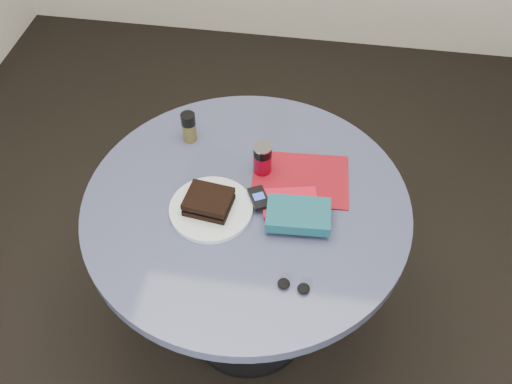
# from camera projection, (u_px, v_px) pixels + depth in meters

# --- Properties ---
(ground) EXTENTS (4.00, 4.00, 0.00)m
(ground) POSITION_uv_depth(u_px,v_px,m) (249.00, 321.00, 2.30)
(ground) COLOR black
(ground) RESTS_ON ground
(table) EXTENTS (1.00, 1.00, 0.75)m
(table) POSITION_uv_depth(u_px,v_px,m) (247.00, 234.00, 1.85)
(table) COLOR black
(table) RESTS_ON ground
(plate) EXTENTS (0.32, 0.32, 0.02)m
(plate) POSITION_uv_depth(u_px,v_px,m) (211.00, 209.00, 1.70)
(plate) COLOR silver
(plate) RESTS_ON table
(sandwich) EXTENTS (0.15, 0.13, 0.05)m
(sandwich) POSITION_uv_depth(u_px,v_px,m) (209.00, 202.00, 1.68)
(sandwich) COLOR black
(sandwich) RESTS_ON plate
(soda_can) EXTENTS (0.07, 0.07, 0.11)m
(soda_can) POSITION_uv_depth(u_px,v_px,m) (262.00, 159.00, 1.77)
(soda_can) COLOR maroon
(soda_can) RESTS_ON table
(pepper_grinder) EXTENTS (0.06, 0.06, 0.11)m
(pepper_grinder) POSITION_uv_depth(u_px,v_px,m) (189.00, 127.00, 1.87)
(pepper_grinder) COLOR #504722
(pepper_grinder) RESTS_ON table
(magazine) EXTENTS (0.31, 0.24, 0.01)m
(magazine) POSITION_uv_depth(u_px,v_px,m) (300.00, 179.00, 1.79)
(magazine) COLOR maroon
(magazine) RESTS_ON table
(red_book) EXTENTS (0.19, 0.14, 0.01)m
(red_book) POSITION_uv_depth(u_px,v_px,m) (290.00, 203.00, 1.71)
(red_book) COLOR red
(red_book) RESTS_ON magazine
(novel) EXTENTS (0.19, 0.13, 0.04)m
(novel) POSITION_uv_depth(u_px,v_px,m) (298.00, 215.00, 1.65)
(novel) COLOR #114654
(novel) RESTS_ON red_book
(mp3_player) EXTENTS (0.08, 0.10, 0.02)m
(mp3_player) POSITION_uv_depth(u_px,v_px,m) (259.00, 198.00, 1.71)
(mp3_player) COLOR black
(mp3_player) RESTS_ON red_book
(headphones) EXTENTS (0.09, 0.05, 0.02)m
(headphones) POSITION_uv_depth(u_px,v_px,m) (294.00, 286.00, 1.52)
(headphones) COLOR black
(headphones) RESTS_ON table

